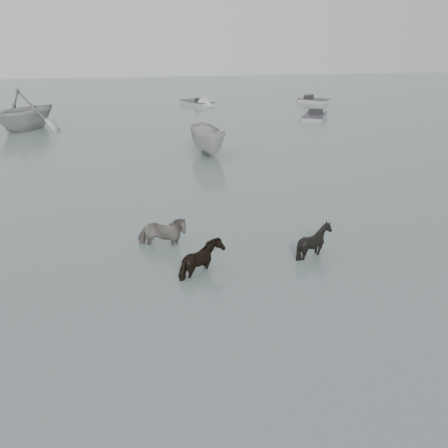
{
  "coord_description": "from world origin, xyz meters",
  "views": [
    {
      "loc": [
        -2.3,
        -14.34,
        6.6
      ],
      "look_at": [
        0.46,
        0.0,
        1.0
      ],
      "focal_mm": 40.0,
      "sensor_mm": 36.0,
      "label": 1
    }
  ],
  "objects": [
    {
      "name": "boat_small",
      "position": [
        2.24,
        14.0,
        0.89
      ],
      "size": [
        1.88,
        4.68,
        1.79
      ],
      "primitive_type": "imported",
      "rotation": [
        0.0,
        0.0,
        0.03
      ],
      "color": "#B8B7B2",
      "rests_on": "ground"
    },
    {
      "name": "rowboat_trail",
      "position": [
        -9.53,
        24.28,
        1.54
      ],
      "size": [
        7.46,
        7.68,
        3.09
      ],
      "primitive_type": "imported",
      "rotation": [
        0.0,
        0.0,
        2.55
      ],
      "color": "#ACAFAC",
      "rests_on": "ground"
    },
    {
      "name": "pony_pinto",
      "position": [
        -1.43,
        0.96,
        0.72
      ],
      "size": [
        1.86,
        1.21,
        1.45
      ],
      "primitive_type": "imported",
      "rotation": [
        0.0,
        0.0,
        1.3
      ],
      "color": "black",
      "rests_on": "ground"
    },
    {
      "name": "skiff_star",
      "position": [
        16.42,
        34.72,
        0.38
      ],
      "size": [
        4.0,
        3.99,
        0.75
      ],
      "primitive_type": null,
      "rotation": [
        0.0,
        0.0,
        2.36
      ],
      "color": "#A3A39F",
      "rests_on": "ground"
    },
    {
      "name": "skiff_port",
      "position": [
        12.83,
        24.8,
        0.38
      ],
      "size": [
        4.0,
        5.64,
        0.75
      ],
      "primitive_type": null,
      "rotation": [
        0.0,
        0.0,
        1.08
      ],
      "color": "#939694",
      "rests_on": "ground"
    },
    {
      "name": "pony_dark",
      "position": [
        -0.42,
        -1.28,
        0.66
      ],
      "size": [
        1.55,
        1.65,
        1.32
      ],
      "primitive_type": "imported",
      "rotation": [
        0.0,
        0.0,
        1.16
      ],
      "color": "black",
      "rests_on": "ground"
    },
    {
      "name": "skiff_mid",
      "position": [
        4.57,
        35.16,
        0.38
      ],
      "size": [
        3.77,
        5.48,
        0.75
      ],
      "primitive_type": null,
      "rotation": [
        0.0,
        0.0,
        -1.12
      ],
      "color": "#A5A7A4",
      "rests_on": "ground"
    },
    {
      "name": "ground",
      "position": [
        0.0,
        0.0,
        0.0
      ],
      "size": [
        140.0,
        140.0,
        0.0
      ],
      "primitive_type": "plane",
      "color": "slate",
      "rests_on": "ground"
    },
    {
      "name": "pony_black",
      "position": [
        3.25,
        -0.65,
        0.66
      ],
      "size": [
        1.44,
        1.35,
        1.32
      ],
      "primitive_type": "imported",
      "rotation": [
        0.0,
        0.0,
        1.3
      ],
      "color": "black",
      "rests_on": "ground"
    }
  ]
}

